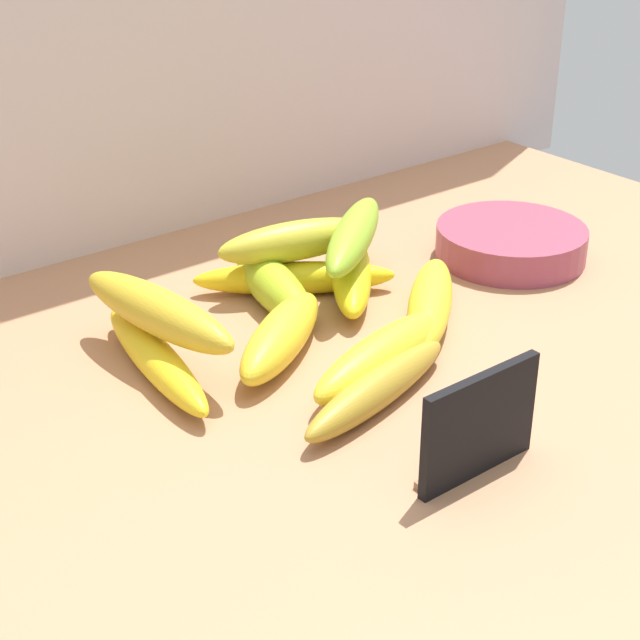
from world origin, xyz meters
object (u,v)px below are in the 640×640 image
at_px(banana_0, 298,277).
at_px(banana_10, 296,241).
at_px(banana_4, 351,272).
at_px(banana_9, 354,235).
at_px(chalkboard_sign, 478,428).
at_px(banana_7, 378,388).
at_px(banana_6, 156,359).
at_px(banana_3, 281,336).
at_px(banana_2, 273,285).
at_px(banana_8, 157,311).
at_px(fruit_bowl, 511,243).
at_px(banana_1, 430,303).
at_px(banana_5, 384,355).

distance_m(banana_0, banana_10, 0.04).
bearing_deg(banana_4, banana_10, 138.77).
xyz_separation_m(banana_0, banana_9, (0.05, -0.03, 0.04)).
bearing_deg(chalkboard_sign, banana_7, 87.91).
bearing_deg(banana_6, banana_9, 6.75).
xyz_separation_m(banana_0, banana_6, (-0.20, -0.06, 0.00)).
xyz_separation_m(banana_3, banana_6, (-0.10, 0.04, -0.00)).
xyz_separation_m(banana_0, banana_3, (-0.09, -0.10, 0.00)).
distance_m(banana_2, banana_8, 0.15).
relative_size(banana_2, banana_3, 1.04).
bearing_deg(banana_2, fruit_bowl, -13.78).
relative_size(banana_2, banana_7, 0.90).
relative_size(banana_0, banana_7, 1.07).
distance_m(banana_1, banana_5, 0.11).
bearing_deg(chalkboard_sign, banana_4, 66.74).
distance_m(banana_7, banana_10, 0.24).
xyz_separation_m(banana_3, banana_5, (0.05, -0.08, -0.00)).
distance_m(chalkboard_sign, banana_7, 0.12).
height_order(banana_5, banana_8, banana_8).
bearing_deg(banana_7, banana_8, 122.31).
bearing_deg(banana_2, banana_10, 20.83).
bearing_deg(banana_5, banana_10, 75.94).
bearing_deg(banana_3, banana_6, 158.32).
xyz_separation_m(banana_4, banana_10, (-0.04, 0.04, 0.03)).
bearing_deg(banana_8, banana_3, -30.82).
bearing_deg(banana_6, banana_7, -52.55).
bearing_deg(banana_4, banana_9, 24.32).
bearing_deg(banana_1, banana_10, 112.11).
bearing_deg(banana_2, banana_5, -92.38).
bearing_deg(fruit_bowl, banana_6, 177.77).
relative_size(banana_0, banana_6, 0.98).
relative_size(banana_3, banana_6, 0.79).
relative_size(fruit_bowl, banana_5, 0.86).
relative_size(banana_3, banana_4, 0.85).
distance_m(banana_1, banana_9, 0.11).
relative_size(fruit_bowl, banana_2, 0.95).
bearing_deg(banana_8, banana_6, -132.52).
bearing_deg(banana_7, banana_1, 30.82).
height_order(banana_1, banana_3, banana_3).
relative_size(fruit_bowl, banana_4, 0.84).
relative_size(fruit_bowl, banana_0, 0.79).
distance_m(banana_3, banana_9, 0.16).
xyz_separation_m(banana_4, banana_9, (0.00, 0.00, 0.04)).
relative_size(banana_4, banana_5, 1.03).
height_order(banana_3, banana_7, banana_3).
height_order(banana_4, banana_8, banana_8).
bearing_deg(banana_3, chalkboard_sign, -87.34).
bearing_deg(banana_10, banana_1, -67.89).
bearing_deg(chalkboard_sign, banana_5, 75.21).
bearing_deg(chalkboard_sign, banana_10, 75.62).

